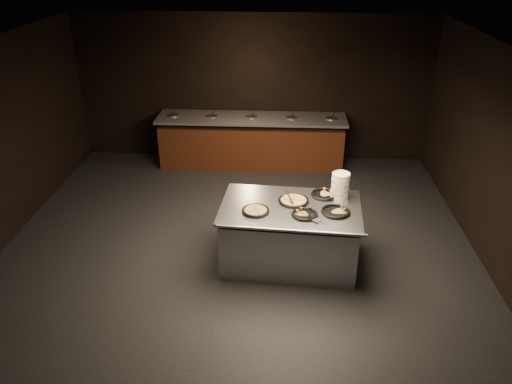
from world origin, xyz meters
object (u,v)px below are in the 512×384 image
serving_counter (290,236)px  pan_veggie_whole (256,210)px  pan_cheese_whole (294,200)px  plate_stack (340,185)px

serving_counter → pan_veggie_whole: bearing=-155.8°
pan_cheese_whole → serving_counter: bearing=-105.8°
serving_counter → plate_stack: plate_stack is taller
plate_stack → pan_veggie_whole: bearing=-156.9°
serving_counter → plate_stack: bearing=28.8°
pan_veggie_whole → pan_cheese_whole: same height
plate_stack → pan_cheese_whole: plate_stack is taller
plate_stack → pan_veggie_whole: (-1.15, -0.49, -0.16)m
pan_veggie_whole → pan_cheese_whole: (0.50, 0.31, 0.00)m
serving_counter → pan_cheese_whole: size_ratio=4.69×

